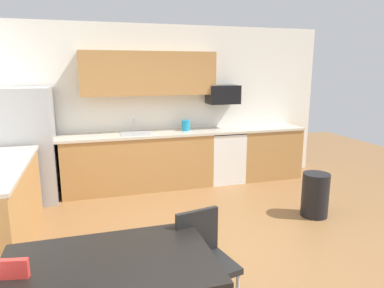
# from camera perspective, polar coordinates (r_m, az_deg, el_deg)

# --- Properties ---
(ground_plane) EXTENTS (12.00, 12.00, 0.00)m
(ground_plane) POSITION_cam_1_polar(r_m,az_deg,el_deg) (4.08, 4.21, -16.80)
(ground_plane) COLOR olive
(wall_back) EXTENTS (5.80, 0.10, 2.70)m
(wall_back) POSITION_cam_1_polar(r_m,az_deg,el_deg) (6.15, -4.44, 6.31)
(wall_back) COLOR white
(wall_back) RESTS_ON ground
(cabinet_run_back) EXTENTS (2.43, 0.60, 0.90)m
(cabinet_run_back) POSITION_cam_1_polar(r_m,az_deg,el_deg) (5.88, -8.66, -3.00)
(cabinet_run_back) COLOR #AD7A42
(cabinet_run_back) RESTS_ON ground
(cabinet_run_back_right) EXTENTS (1.12, 0.60, 0.90)m
(cabinet_run_back_right) POSITION_cam_1_polar(r_m,az_deg,el_deg) (6.62, 12.13, -1.42)
(cabinet_run_back_right) COLOR #AD7A42
(cabinet_run_back_right) RESTS_ON ground
(cabinet_run_left) EXTENTS (0.60, 2.00, 0.90)m
(cabinet_run_left) POSITION_cam_1_polar(r_m,az_deg,el_deg) (4.51, -28.79, -9.14)
(cabinet_run_left) COLOR #AD7A42
(cabinet_run_left) RESTS_ON ground
(countertop_back) EXTENTS (4.80, 0.64, 0.04)m
(countertop_back) POSITION_cam_1_polar(r_m,az_deg,el_deg) (5.87, -3.64, 1.80)
(countertop_back) COLOR beige
(countertop_back) RESTS_ON cabinet_run_back
(upper_cabinets_back) EXTENTS (2.20, 0.34, 0.70)m
(upper_cabinets_back) POSITION_cam_1_polar(r_m,az_deg,el_deg) (5.84, -6.99, 11.35)
(upper_cabinets_back) COLOR #AD7A42
(refrigerator) EXTENTS (0.76, 0.70, 1.71)m
(refrigerator) POSITION_cam_1_polar(r_m,az_deg,el_deg) (5.73, -25.19, -0.26)
(refrigerator) COLOR #9EA0A5
(refrigerator) RESTS_ON ground
(oven_range) EXTENTS (0.60, 0.60, 0.91)m
(oven_range) POSITION_cam_1_polar(r_m,az_deg,el_deg) (6.26, 5.21, -1.93)
(oven_range) COLOR white
(oven_range) RESTS_ON ground
(microwave) EXTENTS (0.54, 0.36, 0.32)m
(microwave) POSITION_cam_1_polar(r_m,az_deg,el_deg) (6.18, 5.05, 8.05)
(microwave) COLOR black
(sink_basin) EXTENTS (0.48, 0.40, 0.14)m
(sink_basin) POSITION_cam_1_polar(r_m,az_deg,el_deg) (5.78, -9.21, 1.10)
(sink_basin) COLOR #A5A8AD
(sink_basin) RESTS_ON countertop_back
(sink_faucet) EXTENTS (0.02, 0.02, 0.24)m
(sink_faucet) POSITION_cam_1_polar(r_m,az_deg,el_deg) (5.93, -9.49, 2.93)
(sink_faucet) COLOR #B2B5BA
(sink_faucet) RESTS_ON countertop_back
(dining_table) EXTENTS (1.40, 0.90, 0.73)m
(dining_table) POSITION_cam_1_polar(r_m,az_deg,el_deg) (2.53, -13.35, -19.38)
(dining_table) COLOR black
(dining_table) RESTS_ON ground
(chair_near_table) EXTENTS (0.47, 0.47, 0.85)m
(chair_near_table) POSITION_cam_1_polar(r_m,az_deg,el_deg) (2.95, 1.90, -17.69)
(chair_near_table) COLOR black
(chair_near_table) RESTS_ON ground
(trash_bin) EXTENTS (0.36, 0.36, 0.60)m
(trash_bin) POSITION_cam_1_polar(r_m,az_deg,el_deg) (5.07, 19.45, -7.82)
(trash_bin) COLOR black
(trash_bin) RESTS_ON ground
(kettle) EXTENTS (0.14, 0.14, 0.20)m
(kettle) POSITION_cam_1_polar(r_m,az_deg,el_deg) (5.97, -1.02, 2.98)
(kettle) COLOR #198CBF
(kettle) RESTS_ON countertop_back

